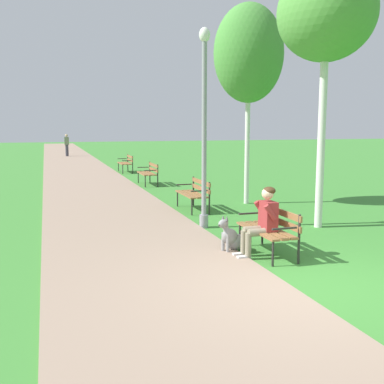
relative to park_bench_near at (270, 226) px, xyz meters
The scene contains 12 objects.
ground_plane 1.86m from the park_bench_near, 101.06° to the right, with size 120.00×120.00×0.00m, color #3D8433.
paved_path 22.36m from the park_bench_near, 95.76° to the left, with size 3.44×60.00×0.04m, color gray.
park_bench_near is the anchor object (origin of this frame).
park_bench_mid 4.60m from the park_bench_near, 89.50° to the left, with size 0.55×1.50×0.85m.
park_bench_far 10.32m from the park_bench_near, 89.98° to the left, with size 0.55×1.50×0.85m.
park_bench_furthest 15.38m from the park_bench_near, 90.14° to the left, with size 0.55×1.50×0.85m.
person_seated_on_near_bench 0.28m from the park_bench_near, 155.65° to the right, with size 0.74×0.49×1.25m.
dog_grey 0.74m from the park_bench_near, 148.73° to the left, with size 0.78×0.47×0.71m.
lamp_post_near 3.04m from the park_bench_near, 100.05° to the left, with size 0.24×0.24×4.41m.
birch_tree_second 4.96m from the park_bench_near, 39.22° to the left, with size 2.09×2.25×5.75m.
birch_tree_third 6.69m from the park_bench_near, 70.40° to the left, with size 2.03×1.83×5.74m.
pedestrian_distant 28.10m from the park_bench_near, 94.72° to the left, with size 0.32×0.22×1.65m.
Camera 1 is at (-3.46, -5.64, 2.33)m, focal length 43.52 mm.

